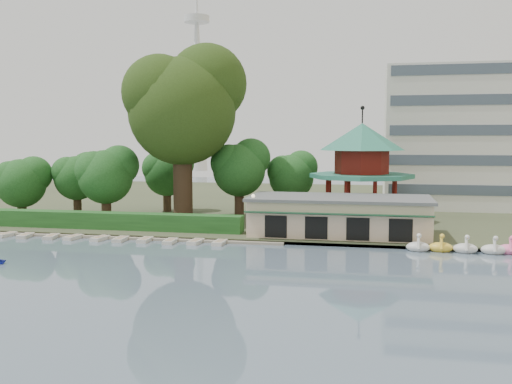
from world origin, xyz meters
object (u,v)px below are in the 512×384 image
(dock, at_px, (122,237))
(pavilion, at_px, (362,162))
(boathouse, at_px, (339,215))
(big_tree, at_px, (184,102))

(dock, distance_m, pavilion, 29.14)
(dock, bearing_deg, boathouse, 12.24)
(dock, relative_size, pavilion, 2.52)
(pavilion, distance_m, big_tree, 22.33)
(dock, xyz_separation_m, big_tree, (3.17, 11.01, 14.47))
(boathouse, relative_size, pavilion, 1.38)
(dock, bearing_deg, big_tree, 73.92)
(dock, relative_size, boathouse, 1.83)
(boathouse, distance_m, big_tree, 23.30)
(pavilion, xyz_separation_m, big_tree, (-20.83, -3.79, 7.11))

